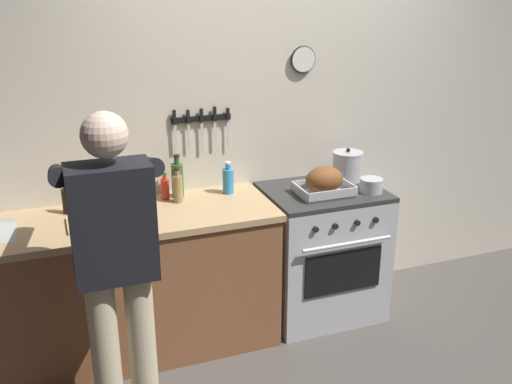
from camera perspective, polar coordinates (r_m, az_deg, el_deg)
wall_back at (r=3.92m, az=1.67°, el=7.04°), size 6.00×0.13×2.60m
counter_block at (r=3.62m, az=-14.51°, el=-9.07°), size 2.03×0.65×0.90m
stove at (r=3.98m, az=6.47°, el=-5.89°), size 0.76×0.67×0.90m
person_cook at (r=2.83m, az=-13.76°, el=-6.30°), size 0.51×0.63×1.66m
roasting_pan at (r=3.70m, az=6.76°, el=1.01°), size 0.35×0.26×0.18m
stock_pot at (r=3.99m, az=9.03°, el=2.57°), size 0.21×0.21×0.23m
saucepan at (r=3.80m, az=11.33°, el=0.66°), size 0.15×0.15×0.09m
cutting_board at (r=3.37m, az=-15.17°, el=-2.81°), size 0.36×0.24×0.02m
bottle_dish_soap at (r=3.70m, az=-2.77°, el=1.17°), size 0.07×0.07×0.21m
bottle_vinegar at (r=3.57m, az=-7.74°, el=0.39°), size 0.06×0.06×0.22m
bottle_hot_sauce at (r=3.64m, az=-8.99°, el=0.37°), size 0.05×0.05×0.17m
bottle_soy_sauce at (r=3.54m, az=-18.23°, el=-0.78°), size 0.05×0.05×0.20m
bottle_olive_oil at (r=3.65m, az=-7.77°, el=1.25°), size 0.07×0.07×0.28m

